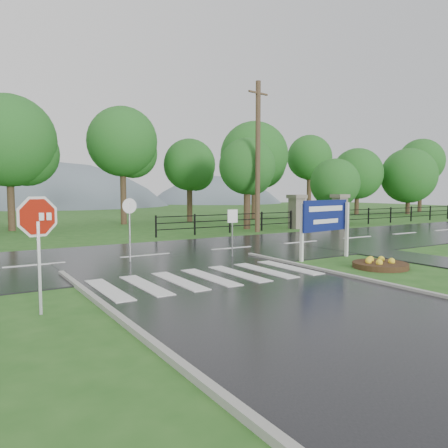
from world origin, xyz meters
TOP-DOWN VIEW (x-y plane):
  - ground at (0.00, 0.00)m, footprint 120.00×120.00m
  - main_road at (0.00, 10.00)m, footprint 90.00×8.00m
  - walkway at (8.50, 4.00)m, footprint 2.20×11.00m
  - crosswalk at (0.00, 5.00)m, footprint 6.50×2.80m
  - pillar_west at (13.00, 16.00)m, footprint 1.00×1.00m
  - pillar_east at (17.00, 16.00)m, footprint 1.00×1.00m
  - fence_west at (7.75, 16.00)m, footprint 9.58×0.08m
  - fence_east at (27.75, 16.00)m, footprint 20.58×0.08m
  - hills at (3.49, 65.00)m, footprint 102.00×48.00m
  - treeline at (1.00, 24.00)m, footprint 83.20×5.20m
  - stop_sign at (-4.81, 3.77)m, footprint 1.14×0.32m
  - estate_billboard at (5.52, 5.91)m, footprint 2.51×0.42m
  - flower_bed at (5.73, 3.56)m, footprint 1.80×1.80m
  - reg_sign_small at (2.74, 8.01)m, footprint 0.41×0.08m
  - reg_sign_round at (-1.02, 8.88)m, footprint 0.53×0.09m
  - utility_pole_east at (9.43, 15.50)m, footprint 1.59×0.41m
  - entrance_tree_left at (10.05, 17.50)m, footprint 3.67×3.67m
  - entrance_tree_right at (18.05, 17.50)m, footprint 3.68×3.68m

SIDE VIEW (x-z plane):
  - hills at x=3.49m, z-range -39.54..8.46m
  - ground at x=0.00m, z-range 0.00..0.00m
  - main_road at x=0.00m, z-range -0.02..0.02m
  - walkway at x=8.50m, z-range -0.02..0.02m
  - treeline at x=1.00m, z-range -5.00..5.00m
  - crosswalk at x=0.00m, z-range 0.05..0.07m
  - flower_bed at x=5.73m, z-range -0.05..0.31m
  - fence_west at x=7.75m, z-range 0.12..1.32m
  - fence_east at x=27.75m, z-range 0.14..1.34m
  - pillar_west at x=13.00m, z-range 0.06..2.30m
  - pillar_east at x=17.00m, z-range 0.06..2.30m
  - reg_sign_small at x=2.74m, z-range 0.41..2.25m
  - reg_sign_round at x=-1.02m, z-range 0.30..2.60m
  - estate_billboard at x=5.52m, z-range 0.42..2.63m
  - stop_sign at x=-4.81m, z-range 0.52..3.17m
  - entrance_tree_right at x=18.05m, z-range 0.59..5.48m
  - entrance_tree_left at x=10.05m, z-range 1.09..7.01m
  - utility_pole_east at x=9.43m, z-range 0.07..9.09m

